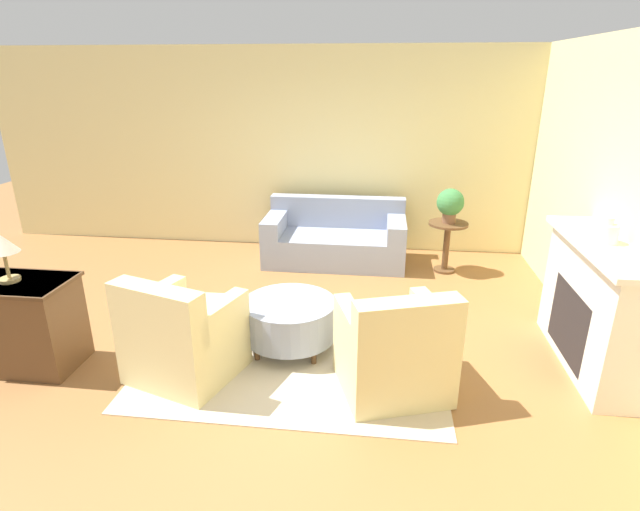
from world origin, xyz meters
TOP-DOWN VIEW (x-y plane):
  - ground_plane at (0.00, 0.00)m, footprint 16.00×16.00m
  - wall_back at (0.00, 3.05)m, footprint 9.98×0.12m
  - rug at (0.00, 0.00)m, footprint 2.65×2.24m
  - couch at (0.13, 2.40)m, footprint 1.87×0.92m
  - armchair_left at (-0.88, -0.54)m, footprint 1.01×0.98m
  - armchair_right at (0.88, -0.54)m, footprint 1.01×0.98m
  - ottoman_table at (-0.07, 0.03)m, footprint 0.86×0.86m
  - side_table at (1.59, 2.18)m, footprint 0.50×0.50m
  - fireplace at (2.57, 0.09)m, footprint 0.44×1.59m
  - dresser at (-2.34, -0.53)m, footprint 0.98×0.57m
  - vase_mantel_near at (2.56, 0.09)m, footprint 0.19×0.19m
  - potted_plant_on_side_table at (1.59, 2.18)m, footprint 0.34×0.34m
  - table_lamp at (-2.34, -0.53)m, footprint 0.26×0.26m

SIDE VIEW (x-z plane):
  - ground_plane at x=0.00m, z-range 0.00..0.00m
  - rug at x=0.00m, z-range 0.00..0.01m
  - couch at x=0.13m, z-range -0.11..0.71m
  - ottoman_table at x=-0.07m, z-range 0.07..0.54m
  - armchair_left at x=-0.88m, z-range -0.09..0.82m
  - armchair_right at x=0.88m, z-range -0.09..0.82m
  - dresser at x=-2.34m, z-range 0.02..0.82m
  - side_table at x=1.59m, z-range 0.11..0.77m
  - fireplace at x=2.57m, z-range 0.03..1.17m
  - potted_plant_on_side_table at x=1.59m, z-range 0.69..1.13m
  - table_lamp at x=-2.34m, z-range 0.91..1.32m
  - vase_mantel_near at x=2.56m, z-range 1.12..1.34m
  - wall_back at x=0.00m, z-range 0.00..2.80m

